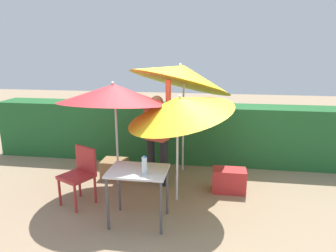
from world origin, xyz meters
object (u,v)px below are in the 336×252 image
at_px(bottle_water, 144,165).
at_px(cooler_box, 229,180).
at_px(folding_table, 138,177).
at_px(chair_plastic, 80,172).
at_px(person_vendor, 157,134).
at_px(umbrella_orange, 182,74).
at_px(crate_cardboard, 115,168).
at_px(umbrella_rainbow, 114,94).
at_px(umbrella_yellow, 179,107).

bearing_deg(bottle_water, cooler_box, 47.09).
bearing_deg(bottle_water, folding_table, 138.09).
distance_m(chair_plastic, bottle_water, 1.31).
xyz_separation_m(person_vendor, folding_table, (-0.02, -1.29, -0.25)).
xyz_separation_m(umbrella_orange, crate_cardboard, (-1.21, -0.54, -1.74)).
height_order(umbrella_rainbow, cooler_box, umbrella_rainbow).
height_order(umbrella_yellow, folding_table, umbrella_yellow).
height_order(umbrella_rainbow, umbrella_orange, umbrella_orange).
distance_m(umbrella_orange, bottle_water, 2.36).
relative_size(folding_table, bottle_water, 3.33).
height_order(cooler_box, bottle_water, bottle_water).
bearing_deg(umbrella_yellow, crate_cardboard, 148.90).
xyz_separation_m(cooler_box, folding_table, (-1.28, -1.15, 0.48)).
bearing_deg(cooler_box, umbrella_orange, 136.63).
distance_m(umbrella_yellow, chair_plastic, 1.84).
height_order(umbrella_yellow, cooler_box, umbrella_yellow).
bearing_deg(cooler_box, umbrella_yellow, -150.54).
relative_size(person_vendor, folding_table, 2.35).
xyz_separation_m(person_vendor, bottle_water, (0.10, -1.40, -0.04)).
relative_size(person_vendor, bottle_water, 7.83).
relative_size(umbrella_orange, cooler_box, 4.44).
relative_size(umbrella_rainbow, umbrella_orange, 0.78).
distance_m(umbrella_orange, crate_cardboard, 2.18).
xyz_separation_m(umbrella_yellow, crate_cardboard, (-1.31, 0.79, -1.37)).
relative_size(umbrella_orange, folding_table, 3.10).
bearing_deg(crate_cardboard, umbrella_orange, 23.89).
xyz_separation_m(umbrella_rainbow, bottle_water, (0.71, -1.00, -0.78)).
height_order(chair_plastic, cooler_box, chair_plastic).
xyz_separation_m(umbrella_rainbow, cooler_box, (1.88, 0.26, -1.47)).
height_order(umbrella_yellow, person_vendor, umbrella_yellow).
bearing_deg(umbrella_orange, umbrella_rainbow, -130.71).
bearing_deg(umbrella_orange, cooler_box, -43.37).
height_order(umbrella_yellow, bottle_water, umbrella_yellow).
distance_m(chair_plastic, folding_table, 1.12).
bearing_deg(crate_cardboard, umbrella_yellow, -31.10).
bearing_deg(person_vendor, bottle_water, -86.09).
height_order(crate_cardboard, folding_table, folding_table).
xyz_separation_m(crate_cardboard, folding_table, (0.84, -1.48, 0.52)).
bearing_deg(crate_cardboard, bottle_water, -58.83).
bearing_deg(umbrella_orange, person_vendor, -115.80).
bearing_deg(umbrella_orange, bottle_water, -96.79).
relative_size(umbrella_yellow, bottle_water, 8.12).
height_order(umbrella_rainbow, chair_plastic, umbrella_rainbow).
distance_m(person_vendor, cooler_box, 1.47).
xyz_separation_m(umbrella_rainbow, umbrella_orange, (0.97, 1.12, 0.23)).
height_order(chair_plastic, folding_table, chair_plastic).
bearing_deg(chair_plastic, folding_table, -21.39).
height_order(umbrella_orange, cooler_box, umbrella_orange).
bearing_deg(person_vendor, umbrella_orange, 64.20).
xyz_separation_m(umbrella_yellow, folding_table, (-0.47, -0.69, -0.86)).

